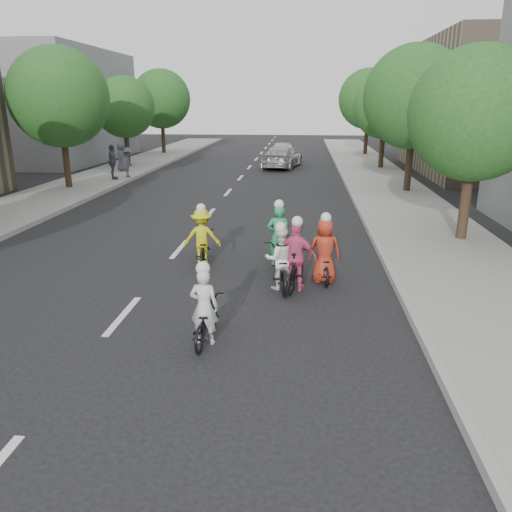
# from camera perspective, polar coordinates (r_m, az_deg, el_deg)

# --- Properties ---
(ground) EXTENTS (120.00, 120.00, 0.00)m
(ground) POSITION_cam_1_polar(r_m,az_deg,el_deg) (10.98, -14.96, -6.60)
(ground) COLOR black
(ground) RESTS_ON ground
(sidewalk_left) EXTENTS (4.00, 80.00, 0.15)m
(sidewalk_left) POSITION_cam_1_polar(r_m,az_deg,el_deg) (23.04, -25.37, 4.95)
(sidewalk_left) COLOR gray
(sidewalk_left) RESTS_ON ground
(curb_left) EXTENTS (0.18, 80.00, 0.18)m
(curb_left) POSITION_cam_1_polar(r_m,az_deg,el_deg) (22.11, -21.01, 5.05)
(curb_left) COLOR #999993
(curb_left) RESTS_ON ground
(sidewalk_right) EXTENTS (4.00, 80.00, 0.15)m
(sidewalk_right) POSITION_cam_1_polar(r_m,az_deg,el_deg) (20.30, 17.52, 4.35)
(sidewalk_right) COLOR gray
(sidewalk_right) RESTS_ON ground
(curb_right) EXTENTS (0.18, 80.00, 0.18)m
(curb_right) POSITION_cam_1_polar(r_m,az_deg,el_deg) (19.97, 12.03, 4.62)
(curb_right) COLOR #999993
(curb_right) RESTS_ON ground
(bldg_sw) EXTENTS (10.00, 14.00, 8.00)m
(bldg_sw) POSITION_cam_1_polar(r_m,az_deg,el_deg) (42.26, -23.29, 15.47)
(bldg_sw) COLOR slate
(bldg_sw) RESTS_ON ground
(bldg_se) EXTENTS (10.00, 14.00, 8.00)m
(bldg_se) POSITION_cam_1_polar(r_m,az_deg,el_deg) (35.57, 26.59, 14.99)
(bldg_se) COLOR gray
(bldg_se) RESTS_ON ground
(tree_l_3) EXTENTS (4.80, 4.80, 6.93)m
(tree_l_3) POSITION_cam_1_polar(r_m,az_deg,el_deg) (27.14, -21.57, 16.51)
(tree_l_3) COLOR black
(tree_l_3) RESTS_ON ground
(tree_l_4) EXTENTS (4.00, 4.00, 5.97)m
(tree_l_4) POSITION_cam_1_polar(r_m,az_deg,el_deg) (35.44, -14.83, 16.12)
(tree_l_4) COLOR black
(tree_l_4) RESTS_ON ground
(tree_l_5) EXTENTS (4.80, 4.80, 6.93)m
(tree_l_5) POSITION_cam_1_polar(r_m,az_deg,el_deg) (44.02, -10.78, 17.21)
(tree_l_5) COLOR black
(tree_l_5) RESTS_ON ground
(tree_r_0) EXTENTS (4.00, 4.00, 5.97)m
(tree_r_0) POSITION_cam_1_polar(r_m,az_deg,el_deg) (16.77, 23.87, 14.60)
(tree_r_0) COLOR black
(tree_r_0) RESTS_ON ground
(tree_r_1) EXTENTS (4.80, 4.80, 6.93)m
(tree_r_1) POSITION_cam_1_polar(r_m,az_deg,el_deg) (25.49, 17.70, 16.91)
(tree_r_1) COLOR black
(tree_r_1) RESTS_ON ground
(tree_r_2) EXTENTS (4.00, 4.00, 5.97)m
(tree_r_2) POSITION_cam_1_polar(r_m,az_deg,el_deg) (34.36, 14.50, 16.12)
(tree_r_2) COLOR black
(tree_r_2) RESTS_ON ground
(tree_r_3) EXTENTS (4.80, 4.80, 6.93)m
(tree_r_3) POSITION_cam_1_polar(r_m,az_deg,el_deg) (43.28, 12.73, 17.10)
(tree_r_3) COLOR black
(tree_r_3) RESTS_ON ground
(cyclist_0) EXTENTS (0.64, 1.86, 1.86)m
(cyclist_0) POSITION_cam_1_polar(r_m,az_deg,el_deg) (13.54, 2.60, 1.49)
(cyclist_0) COLOR black
(cyclist_0) RESTS_ON ground
(cyclist_1) EXTENTS (1.04, 1.68, 1.81)m
(cyclist_1) POSITION_cam_1_polar(r_m,az_deg,el_deg) (11.87, 4.62, -0.79)
(cyclist_1) COLOR black
(cyclist_1) RESTS_ON ground
(cyclist_2) EXTENTS (1.00, 2.01, 1.65)m
(cyclist_2) POSITION_cam_1_polar(r_m,az_deg,el_deg) (11.98, 2.76, -0.94)
(cyclist_2) COLOR black
(cyclist_2) RESTS_ON ground
(cyclist_3) EXTENTS (0.63, 1.60, 1.60)m
(cyclist_3) POSITION_cam_1_polar(r_m,az_deg,el_deg) (9.39, -5.83, -6.81)
(cyclist_3) COLOR black
(cyclist_3) RESTS_ON ground
(cyclist_4) EXTENTS (0.83, 1.58, 1.77)m
(cyclist_4) POSITION_cam_1_polar(r_m,az_deg,el_deg) (12.52, 7.80, -0.15)
(cyclist_4) COLOR black
(cyclist_4) RESTS_ON ground
(cyclist_5) EXTENTS (1.07, 1.72, 1.71)m
(cyclist_5) POSITION_cam_1_polar(r_m,az_deg,el_deg) (13.81, -6.14, 1.60)
(cyclist_5) COLOR black
(cyclist_5) RESTS_ON ground
(follow_car_lead) EXTENTS (2.91, 5.29, 1.45)m
(follow_car_lead) POSITION_cam_1_polar(r_m,az_deg,el_deg) (34.51, 3.00, 11.24)
(follow_car_lead) COLOR #AEADB2
(follow_car_lead) RESTS_ON ground
(follow_car_trail) EXTENTS (2.27, 4.79, 1.58)m
(follow_car_trail) POSITION_cam_1_polar(r_m,az_deg,el_deg) (37.30, 3.03, 11.78)
(follow_car_trail) COLOR silver
(follow_car_trail) RESTS_ON ground
(spectator_0) EXTENTS (0.67, 1.11, 1.67)m
(spectator_0) POSITION_cam_1_polar(r_m,az_deg,el_deg) (29.93, -14.41, 10.31)
(spectator_0) COLOR #565563
(spectator_0) RESTS_ON sidewalk_left
(spectator_1) EXTENTS (0.79, 1.21, 1.92)m
(spectator_1) POSITION_cam_1_polar(r_m,az_deg,el_deg) (29.33, -16.07, 10.29)
(spectator_1) COLOR #535360
(spectator_1) RESTS_ON sidewalk_left
(spectator_2) EXTENTS (0.78, 0.98, 1.76)m
(spectator_2) POSITION_cam_1_polar(r_m,az_deg,el_deg) (32.74, -15.15, 10.89)
(spectator_2) COLOR #504E5B
(spectator_2) RESTS_ON sidewalk_left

